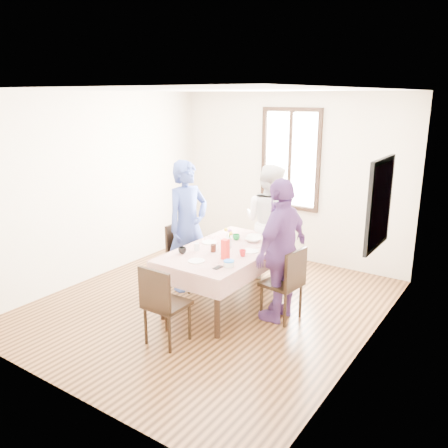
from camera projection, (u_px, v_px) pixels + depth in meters
The scene contains 31 objects.
ground at pixel (210, 304), 6.04m from camera, with size 4.50×4.50×0.00m, color black.
back_wall at pixel (290, 178), 7.47m from camera, with size 4.00×4.00×0.00m, color beige.
right_wall at pixel (372, 229), 4.60m from camera, with size 4.50×4.50×0.00m, color beige.
window_frame at pixel (291, 159), 7.37m from camera, with size 1.02×0.06×1.62m, color black.
window_pane at pixel (291, 159), 7.38m from camera, with size 0.90×0.02×1.50m, color white.
art_poster at pixel (380, 204), 4.79m from camera, with size 0.04×0.76×0.96m, color red.
dining_table at pixel (226, 277), 5.95m from camera, with size 0.92×1.68×0.75m, color black.
tablecloth at pixel (226, 249), 5.85m from camera, with size 1.04×1.80×0.01m, color #580600.
chair_left at pixel (187, 257), 6.47m from camera, with size 0.42×0.42×0.91m, color black.
chair_right at pixel (282, 283), 5.55m from camera, with size 0.42×0.42×0.91m, color black.
chair_far at pixel (269, 248), 6.85m from camera, with size 0.42×0.42×0.91m, color black.
chair_near at pixel (167, 304), 5.01m from camera, with size 0.42×0.42×0.91m, color black.
person_left at pixel (187, 226), 6.34m from camera, with size 0.66×0.43×1.81m, color #314286.
person_far at pixel (269, 222), 6.72m from camera, with size 0.83×0.65×1.71m, color silver.
person_right at pixel (281, 250), 5.45m from camera, with size 1.02×0.42×1.74m, color #5B3473.
mug_black at pixel (182, 250), 5.66m from camera, with size 0.10×0.10×0.08m, color black.
mug_flag at pixel (243, 253), 5.56m from camera, with size 0.08×0.08×0.08m, color red.
mug_green at pixel (236, 237), 6.19m from camera, with size 0.10×0.10×0.08m, color #0C7226.
serving_bowl at pixel (253, 240), 6.12m from camera, with size 0.21×0.21×0.05m, color white.
juice_carton at pixel (225, 249), 5.45m from camera, with size 0.08×0.08×0.24m, color red.
butter_tub at pixel (229, 264), 5.23m from camera, with size 0.12×0.12×0.06m, color white.
jam_jar at pixel (213, 248), 5.72m from camera, with size 0.07×0.07×0.10m, color black.
drinking_glass at pixel (197, 247), 5.76m from camera, with size 0.07×0.07×0.10m, color silver.
smartphone at pixel (218, 267), 5.20m from camera, with size 0.07×0.13×0.01m, color black.
flower_vase at pixel (229, 243), 5.85m from camera, with size 0.07×0.07×0.14m, color silver.
plate_left at pixel (209, 242), 6.08m from camera, with size 0.20×0.20×0.01m, color white.
plate_right at pixel (250, 251), 5.74m from camera, with size 0.20×0.20×0.01m, color white.
plate_far at pixel (254, 236), 6.37m from camera, with size 0.20×0.20×0.01m, color white.
plate_near at pixel (196, 261), 5.40m from camera, with size 0.20×0.20×0.01m, color white.
butter_lid at pixel (229, 261), 5.22m from camera, with size 0.12×0.12×0.01m, color blue.
flower_bunch at pixel (229, 234), 5.81m from camera, with size 0.09×0.09×0.10m, color yellow, non-canonical shape.
Camera 1 is at (3.25, -4.48, 2.64)m, focal length 36.97 mm.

